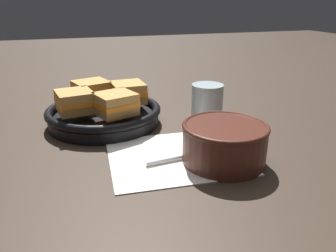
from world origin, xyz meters
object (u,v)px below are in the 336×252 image
(skillet, at_px, (104,115))
(sandwich_far_right, at_px, (128,92))
(soup_bowl, at_px, (224,141))
(sandwich_near_right, at_px, (75,101))
(spoon, at_px, (198,153))
(sandwich_near_left, at_px, (92,90))
(drinking_glass, at_px, (207,106))
(sandwich_far_left, at_px, (116,104))

(skillet, relative_size, sandwich_far_right, 3.17)
(soup_bowl, relative_size, sandwich_near_right, 1.66)
(spoon, xyz_separation_m, sandwich_near_left, (-0.16, 0.29, 0.06))
(skillet, height_order, sandwich_far_right, sandwich_far_right)
(spoon, height_order, sandwich_near_left, sandwich_near_left)
(spoon, height_order, drinking_glass, drinking_glass)
(skillet, xyz_separation_m, drinking_glass, (0.22, -0.09, 0.03))
(soup_bowl, xyz_separation_m, sandwich_near_right, (-0.24, 0.24, 0.02))
(spoon, bearing_deg, skillet, 115.69)
(soup_bowl, distance_m, sandwich_near_right, 0.34)
(sandwich_near_right, bearing_deg, skillet, 16.85)
(sandwich_far_right, relative_size, drinking_glass, 0.86)
(soup_bowl, bearing_deg, drinking_glass, 75.79)
(soup_bowl, relative_size, sandwich_far_left, 1.52)
(sandwich_near_left, bearing_deg, sandwich_near_right, -118.15)
(soup_bowl, height_order, spoon, soup_bowl)
(soup_bowl, bearing_deg, sandwich_far_left, 128.61)
(spoon, distance_m, sandwich_far_right, 0.26)
(skillet, relative_size, sandwich_near_right, 2.90)
(soup_bowl, xyz_separation_m, drinking_glass, (0.04, 0.17, 0.01))
(spoon, xyz_separation_m, sandwich_near_right, (-0.20, 0.21, 0.06))
(skillet, height_order, sandwich_far_left, sandwich_far_left)
(sandwich_far_right, bearing_deg, soup_bowl, -67.74)
(soup_bowl, xyz_separation_m, sandwich_near_left, (-0.20, 0.32, 0.02))
(spoon, relative_size, sandwich_near_right, 1.61)
(skillet, xyz_separation_m, sandwich_far_left, (0.02, -0.06, 0.04))
(spoon, bearing_deg, drinking_glass, 54.34)
(sandwich_near_right, bearing_deg, soup_bowl, -45.22)
(sandwich_far_right, xyz_separation_m, drinking_glass, (0.16, -0.10, -0.02))
(sandwich_far_left, bearing_deg, skillet, 106.85)
(soup_bowl, distance_m, sandwich_far_left, 0.25)
(sandwich_far_right, bearing_deg, sandwich_far_left, -118.15)
(spoon, relative_size, skillet, 0.55)
(sandwich_far_right, bearing_deg, sandwich_near_left, 151.85)
(sandwich_far_left, bearing_deg, drinking_glass, -6.61)
(skillet, bearing_deg, sandwich_far_right, 16.85)
(skillet, distance_m, sandwich_near_right, 0.08)
(spoon, xyz_separation_m, sandwich_far_left, (-0.12, 0.16, 0.06))
(sandwich_near_left, xyz_separation_m, drinking_glass, (0.24, -0.15, -0.02))
(skillet, distance_m, drinking_glass, 0.24)
(sandwich_near_left, height_order, sandwich_near_right, same)
(sandwich_far_right, bearing_deg, sandwich_near_right, -163.15)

